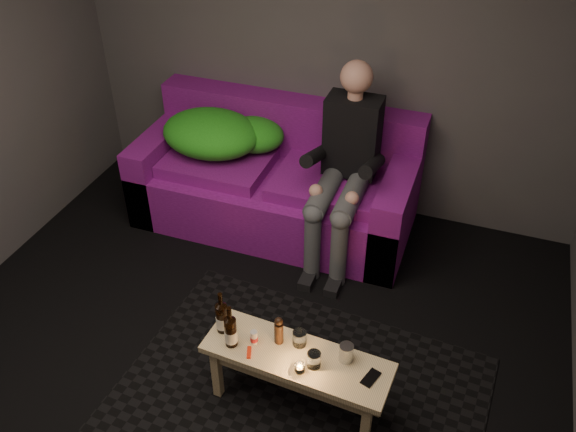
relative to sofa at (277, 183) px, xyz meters
name	(u,v)px	position (x,y,z in m)	size (l,w,h in m)	color
floor	(211,401)	(0.27, -1.82, -0.33)	(4.50, 4.50, 0.00)	black
room	(227,114)	(0.27, -1.35, 1.31)	(4.50, 4.50, 4.50)	silver
rug	(299,397)	(0.74, -1.62, -0.33)	(2.09, 1.52, 0.01)	black
sofa	(277,183)	(0.00, 0.00, 0.00)	(2.14, 0.96, 0.92)	#6F0F72
green_blanket	(219,133)	(-0.47, -0.01, 0.36)	(0.94, 0.64, 0.32)	#259C1C
person	(345,163)	(0.58, -0.17, 0.41)	(0.38, 0.89, 1.43)	black
coffee_table	(297,365)	(0.74, -1.67, 0.02)	(1.06, 0.40, 0.43)	tan
beer_bottle_a	(222,317)	(0.29, -1.64, 0.20)	(0.07, 0.07, 0.28)	black
beer_bottle_b	(231,331)	(0.38, -1.72, 0.20)	(0.07, 0.07, 0.28)	black
salt_shaker	(254,337)	(0.49, -1.67, 0.14)	(0.04, 0.04, 0.08)	silver
pepper_mill	(279,333)	(0.62, -1.61, 0.16)	(0.05, 0.05, 0.14)	black
tumbler_back	(300,338)	(0.73, -1.59, 0.14)	(0.08, 0.08, 0.09)	white
tealight	(300,368)	(0.79, -1.77, 0.12)	(0.06, 0.06, 0.04)	white
tumbler_front	(314,360)	(0.85, -1.71, 0.14)	(0.07, 0.07, 0.09)	white
steel_cup	(346,353)	(1.00, -1.61, 0.15)	(0.08, 0.08, 0.11)	#B5B7BC
smartphone	(371,378)	(1.16, -1.69, 0.10)	(0.06, 0.12, 0.01)	black
red_lighter	(249,352)	(0.49, -1.75, 0.10)	(0.02, 0.08, 0.01)	red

